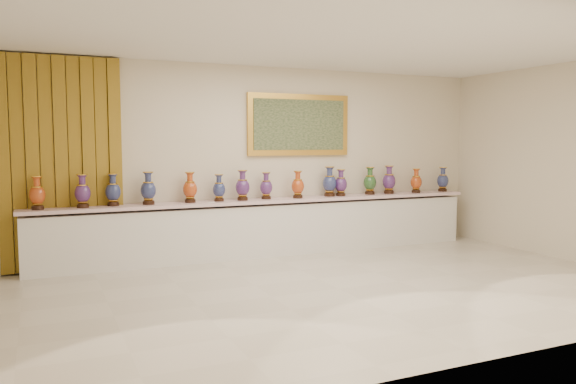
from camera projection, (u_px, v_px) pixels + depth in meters
name	position (u px, v px, depth m)	size (l,w,h in m)	color
ground	(339.00, 289.00, 6.91)	(8.00, 8.00, 0.00)	beige
room	(105.00, 157.00, 7.99)	(8.00, 8.00, 8.00)	beige
counter	(269.00, 228.00, 8.93)	(7.28, 0.48, 0.90)	white
vase_0	(37.00, 195.00, 7.48)	(0.23, 0.23, 0.45)	black
vase_1	(83.00, 193.00, 7.70)	(0.23, 0.23, 0.46)	black
vase_2	(113.00, 191.00, 7.92)	(0.26, 0.26, 0.46)	black
vase_3	(148.00, 190.00, 8.10)	(0.29, 0.29, 0.47)	black
vase_4	(190.00, 189.00, 8.37)	(0.25, 0.25, 0.46)	black
vase_5	(219.00, 189.00, 8.54)	(0.19, 0.19, 0.41)	black
vase_6	(243.00, 187.00, 8.67)	(0.24, 0.24, 0.47)	black
vase_7	(266.00, 187.00, 8.87)	(0.21, 0.21, 0.42)	black
vase_8	(298.00, 186.00, 9.01)	(0.22, 0.22, 0.44)	black
vase_9	(330.00, 183.00, 9.32)	(0.27, 0.27, 0.50)	black
vase_10	(341.00, 184.00, 9.39)	(0.26, 0.26, 0.45)	black
vase_11	(370.00, 182.00, 9.65)	(0.25, 0.25, 0.47)	black
vase_12	(389.00, 181.00, 9.81)	(0.23, 0.23, 0.49)	black
vase_13	(416.00, 182.00, 9.97)	(0.22, 0.22, 0.43)	black
vase_14	(443.00, 180.00, 10.24)	(0.24, 0.24, 0.44)	black
label_card	(212.00, 202.00, 8.36)	(0.10, 0.06, 0.00)	white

